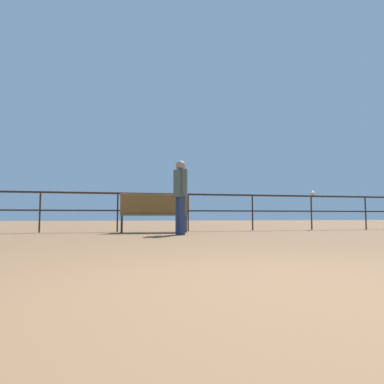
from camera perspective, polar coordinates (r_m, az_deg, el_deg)
ground_plane at (r=1.90m, az=15.68°, el=-17.19°), size 60.00×60.00×0.00m
pier_railing at (r=9.10m, az=-6.87°, el=-1.97°), size 25.99×0.05×1.09m
bench_near_left at (r=8.41m, az=-6.79°, el=-3.41°), size 1.76×0.65×1.01m
person_by_bench at (r=7.39m, az=-2.09°, el=0.01°), size 0.33×0.54×1.73m
seagull_on_rail at (r=10.86m, az=20.86°, el=-0.19°), size 0.23×0.34×0.17m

